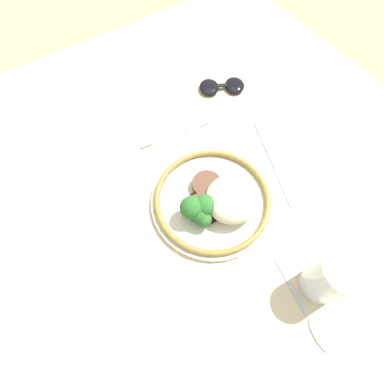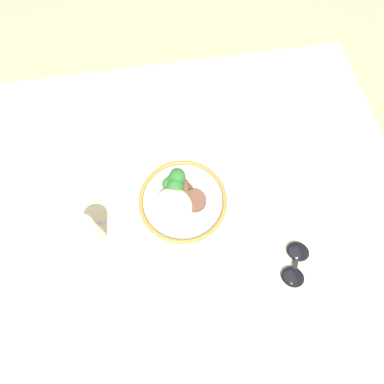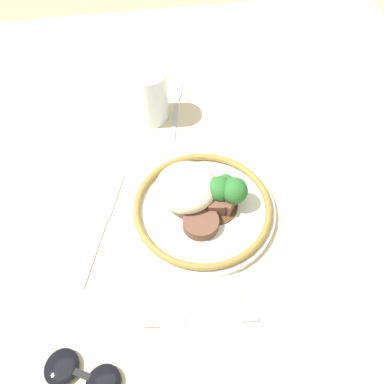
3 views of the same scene
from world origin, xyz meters
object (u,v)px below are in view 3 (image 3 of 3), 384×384
Objects in this scene: fork at (189,321)px; spoon at (177,99)px; knife at (104,223)px; sunglasses at (82,375)px; juice_glass at (150,97)px; plate at (202,202)px.

fork and spoon have the same top height.
spoon reaches higher than knife.
spoon is at bearing -88.48° from fork.
juice_glass is at bearing 11.70° from sunglasses.
fork is at bearing -173.91° from spoon.
sunglasses is (-0.06, 0.15, 0.01)m from fork.
fork reaches higher than knife.
fork is at bearing -129.21° from knife.
knife is (-0.01, 0.16, -0.02)m from plate.
plate is 0.16m from knife.
knife is (-0.23, 0.10, -0.05)m from juice_glass.
plate is 0.26m from spoon.
juice_glass is at bearing 136.75° from spoon.
spoon is at bearing -53.99° from juice_glass.
plate is 1.95× the size of sunglasses.
spoon is 1.33× the size of sunglasses.
plate reaches higher than sunglasses.
sunglasses is (-0.51, 0.19, 0.01)m from spoon.
sunglasses is at bearing 170.33° from spoon.
plate reaches higher than spoon.
knife is (0.19, 0.12, -0.00)m from fork.
juice_glass reaches higher than fork.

